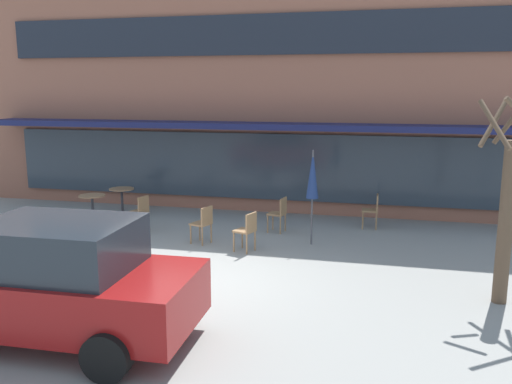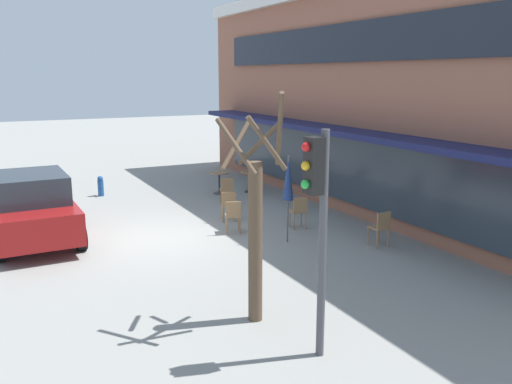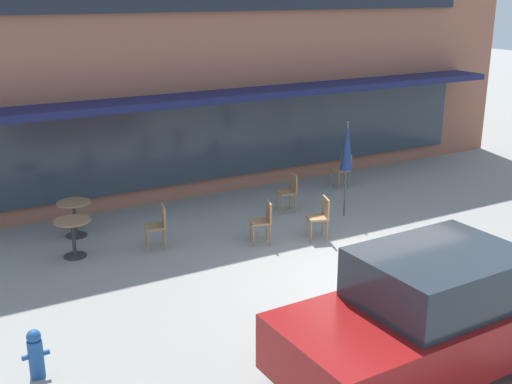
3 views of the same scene
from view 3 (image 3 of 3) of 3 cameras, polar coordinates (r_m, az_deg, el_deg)
name	(u,v)px [view 3 (image 3 of 3)]	position (r m, az deg, el deg)	size (l,w,h in m)	color
ground_plane	(362,281)	(11.71, 9.40, -7.81)	(80.00, 80.00, 0.00)	gray
building_facade	(152,43)	(19.39, -9.25, 12.96)	(19.45, 9.10, 6.98)	#935B47
cafe_table_near_wall	(73,232)	(12.85, -15.95, -3.43)	(0.70, 0.70, 0.76)	#333338
cafe_table_streetside	(75,213)	(13.91, -15.83, -1.81)	(0.70, 0.70, 0.76)	#333338
patio_umbrella_green_folded	(347,147)	(14.45, 8.08, 4.01)	(0.28, 0.28, 2.20)	#4C4C51
cafe_chair_0	(264,219)	(13.02, 0.70, -2.40)	(0.51, 0.51, 0.89)	#9E754C
cafe_chair_1	(321,215)	(13.32, 5.79, -2.03)	(0.51, 0.51, 0.89)	#9E754C
cafe_chair_2	(343,168)	(16.93, 7.74, 2.17)	(0.40, 0.40, 0.89)	#9E754C
cafe_chair_3	(159,224)	(12.90, -8.64, -2.80)	(0.49, 0.49, 0.89)	#9E754C
cafe_chair_4	(289,190)	(14.92, 2.98, 0.20)	(0.47, 0.47, 0.89)	#9E754C
parked_sedan	(430,316)	(8.88, 15.25, -10.55)	(4.24, 2.09, 1.76)	maroon
fire_hydrant	(36,353)	(9.25, -19.00, -13.42)	(0.36, 0.20, 0.71)	#1E4C8C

